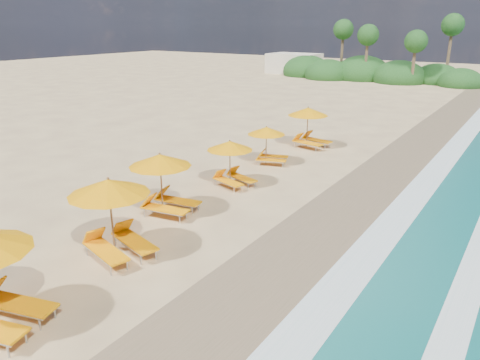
{
  "coord_description": "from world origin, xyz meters",
  "views": [
    {
      "loc": [
        9.32,
        -14.24,
        7.0
      ],
      "look_at": [
        0.0,
        0.0,
        1.2
      ],
      "focal_mm": 34.56,
      "sensor_mm": 36.0,
      "label": 1
    }
  ],
  "objects": [
    {
      "name": "treeline",
      "position": [
        -9.94,
        45.51,
        1.0
      ],
      "size": [
        25.8,
        8.8,
        9.74
      ],
      "color": "#163D14",
      "rests_on": "ground"
    },
    {
      "name": "wet_sand",
      "position": [
        4.0,
        0.0,
        0.01
      ],
      "size": [
        4.0,
        160.0,
        0.01
      ],
      "primitive_type": "cube",
      "color": "#866D4F",
      "rests_on": "ground"
    },
    {
      "name": "station_2",
      "position": [
        -2.13,
        -1.92,
        1.35
      ],
      "size": [
        2.87,
        2.73,
        2.41
      ],
      "rotation": [
        0.0,
        0.0,
        0.17
      ],
      "color": "olive",
      "rests_on": "ground"
    },
    {
      "name": "station_4",
      "position": [
        -2.15,
        6.04,
        1.12
      ],
      "size": [
        2.55,
        2.5,
        2.0
      ],
      "rotation": [
        0.0,
        0.0,
        0.34
      ],
      "color": "olive",
      "rests_on": "ground"
    },
    {
      "name": "beach_building",
      "position": [
        -22.0,
        48.0,
        1.4
      ],
      "size": [
        7.0,
        5.0,
        2.8
      ],
      "primitive_type": "cube",
      "color": "beige",
      "rests_on": "ground"
    },
    {
      "name": "station_5",
      "position": [
        -1.84,
        10.31,
        1.34
      ],
      "size": [
        2.89,
        2.76,
        2.4
      ],
      "rotation": [
        0.0,
        0.0,
        -0.19
      ],
      "color": "olive",
      "rests_on": "ground"
    },
    {
      "name": "surf_foam",
      "position": [
        6.7,
        0.0,
        0.03
      ],
      "size": [
        4.0,
        160.0,
        0.01
      ],
      "color": "white",
      "rests_on": "ground"
    },
    {
      "name": "station_1",
      "position": [
        -1.14,
        -5.37,
        1.44
      ],
      "size": [
        3.2,
        3.1,
        2.57
      ],
      "rotation": [
        0.0,
        0.0,
        -0.27
      ],
      "color": "olive",
      "rests_on": "ground"
    },
    {
      "name": "station_3",
      "position": [
        -1.81,
        2.12,
        1.18
      ],
      "size": [
        2.63,
        2.56,
        2.1
      ],
      "rotation": [
        0.0,
        0.0,
        -0.28
      ],
      "color": "olive",
      "rests_on": "ground"
    },
    {
      "name": "ground",
      "position": [
        0.0,
        0.0,
        0.0
      ],
      "size": [
        160.0,
        160.0,
        0.0
      ],
      "primitive_type": "plane",
      "color": "#D7B77E",
      "rests_on": "ground"
    }
  ]
}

